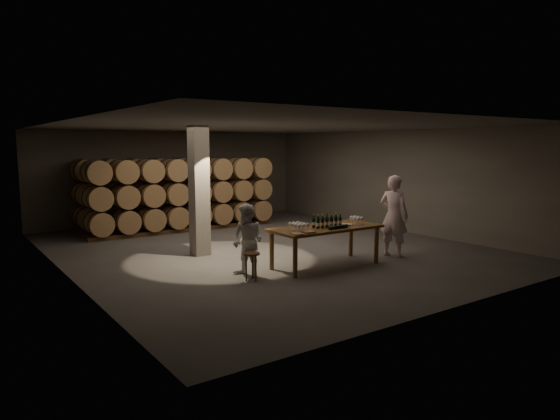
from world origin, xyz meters
TOP-DOWN VIEW (x-y plane):
  - room at (-1.80, 0.20)m, footprint 12.00×12.00m
  - tasting_table at (0.00, -2.50)m, footprint 2.60×1.10m
  - barrel_stack_back at (-1.35, 5.20)m, footprint 4.70×0.95m
  - barrel_stack_front at (-0.57, 3.80)m, footprint 6.26×0.95m
  - bottle_cluster at (0.01, -2.52)m, footprint 0.73×0.23m
  - lying_bottles at (0.06, -2.86)m, footprint 0.63×0.08m
  - glass_cluster_left at (-0.83, -2.58)m, footprint 0.31×0.42m
  - glass_cluster_right at (0.84, -2.61)m, footprint 0.20×0.31m
  - plate at (0.56, -2.55)m, footprint 0.31×0.31m
  - notebook_near at (-0.80, -2.88)m, footprint 0.27×0.22m
  - notebook_corner at (-1.11, -2.90)m, footprint 0.24×0.29m
  - pen at (-0.68, -2.91)m, footprint 0.14×0.02m
  - stool at (-2.01, -2.57)m, footprint 0.34×0.34m
  - person_man at (2.01, -2.68)m, footprint 0.68×0.84m
  - person_woman at (-1.93, -2.28)m, footprint 0.78×0.88m

SIDE VIEW (x-z plane):
  - stool at x=-2.01m, z-range 0.18..0.75m
  - person_woman at x=-1.93m, z-range 0.00..1.52m
  - tasting_table at x=0.00m, z-range 0.35..1.25m
  - pen at x=-0.68m, z-range 0.90..0.91m
  - plate at x=0.56m, z-range 0.90..0.92m
  - notebook_corner at x=-1.11m, z-range 0.90..0.92m
  - notebook_near at x=-0.80m, z-range 0.90..0.93m
  - lying_bottles at x=0.06m, z-range 0.90..0.98m
  - person_man at x=2.01m, z-range 0.00..2.01m
  - bottle_cluster at x=0.01m, z-range 0.86..1.16m
  - glass_cluster_left at x=-0.83m, z-range 0.94..1.12m
  - glass_cluster_right at x=0.84m, z-range 0.94..1.13m
  - barrel_stack_back at x=-1.35m, z-range 0.04..2.35m
  - barrel_stack_front at x=-0.57m, z-range 0.04..2.35m
  - room at x=-1.80m, z-range -4.40..7.60m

